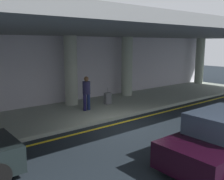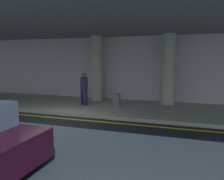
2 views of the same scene
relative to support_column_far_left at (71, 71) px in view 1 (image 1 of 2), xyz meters
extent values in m
plane|color=black|center=(0.00, -4.40, -1.97)|extent=(60.00, 60.00, 0.00)
cube|color=#959F91|center=(0.00, -1.30, -1.90)|extent=(26.00, 4.20, 0.15)
cube|color=yellow|center=(0.00, -3.83, -1.97)|extent=(26.00, 0.14, 0.01)
cylinder|color=#9CA293|center=(0.00, 0.00, 0.00)|extent=(0.69, 0.69, 3.65)
cylinder|color=#9BA695|center=(4.00, 0.00, 0.00)|extent=(0.69, 0.69, 3.65)
cylinder|color=#9BA693|center=(12.00, 0.00, 0.00)|extent=(0.69, 0.69, 3.65)
cube|color=slate|center=(0.00, -1.80, 1.97)|extent=(28.00, 13.20, 0.30)
cube|color=#B8B3BF|center=(0.00, 0.95, -0.07)|extent=(26.00, 0.30, 3.80)
cube|color=black|center=(-0.05, -8.59, -1.42)|extent=(4.10, 1.80, 0.70)
cylinder|color=black|center=(1.30, -7.74, -1.65)|extent=(0.64, 0.22, 0.64)
cylinder|color=black|center=(-1.40, -7.74, -1.65)|extent=(0.64, 0.22, 0.64)
cylinder|color=#17153F|center=(-0.17, -1.57, -1.42)|extent=(0.16, 0.16, 0.82)
cylinder|color=#121C45|center=(0.05, -1.57, -1.42)|extent=(0.16, 0.16, 0.82)
cylinder|color=#1F1E3F|center=(-0.06, -1.57, -0.69)|extent=(0.38, 0.38, 0.62)
sphere|color=brown|center=(-0.06, -1.57, -0.26)|extent=(0.24, 0.24, 0.24)
cube|color=#5B5D61|center=(1.56, -1.17, -1.51)|extent=(0.36, 0.22, 0.62)
cylinder|color=slate|center=(1.56, -1.17, -1.06)|extent=(0.02, 0.02, 0.28)
camera|label=1|loc=(-6.86, -12.00, 1.43)|focal=41.48mm
camera|label=2|loc=(5.03, -12.39, 0.54)|focal=37.47mm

